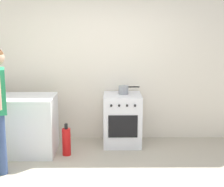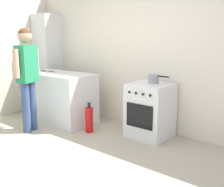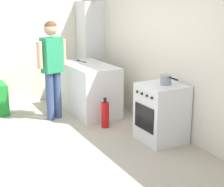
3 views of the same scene
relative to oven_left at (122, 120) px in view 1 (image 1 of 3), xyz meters
The scene contains 5 objects.
back_wall 1.01m from the oven_left, 133.25° to the left, with size 6.00×0.10×2.60m, color silver.
counter_unit 1.74m from the oven_left, 167.46° to the right, with size 1.30×0.70×0.90m, color silver.
oven_left is the anchor object (origin of this frame).
pot 0.50m from the oven_left, 59.52° to the left, with size 0.34×0.16×0.14m.
fire_extinguisher 1.01m from the oven_left, 151.22° to the right, with size 0.13×0.13×0.50m.
Camera 1 is at (0.14, -3.89, 2.00)m, focal length 55.00 mm.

